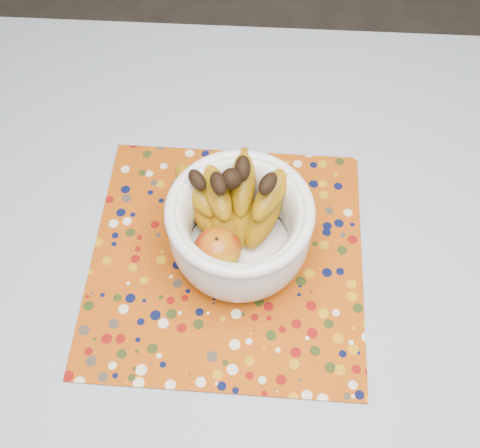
{
  "coord_description": "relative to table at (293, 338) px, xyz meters",
  "views": [
    {
      "loc": [
        -0.07,
        -0.33,
        1.57
      ],
      "look_at": [
        -0.1,
        0.11,
        0.84
      ],
      "focal_mm": 42.0,
      "sensor_mm": 36.0,
      "label": 1
    }
  ],
  "objects": [
    {
      "name": "placemat",
      "position": [
        -0.12,
        0.1,
        0.09
      ],
      "size": [
        0.44,
        0.44,
        0.0
      ],
      "primitive_type": "cube",
      "rotation": [
        0.0,
        0.0,
        -0.01
      ],
      "color": "#983E08",
      "rests_on": "tablecloth"
    },
    {
      "name": "fruit_bowl",
      "position": [
        -0.1,
        0.12,
        0.17
      ],
      "size": [
        0.26,
        0.23,
        0.17
      ],
      "color": "silver",
      "rests_on": "placemat"
    },
    {
      "name": "tablecloth",
      "position": [
        0.0,
        0.0,
        0.08
      ],
      "size": [
        1.32,
        1.32,
        0.01
      ],
      "primitive_type": "cube",
      "color": "slate",
      "rests_on": "table"
    },
    {
      "name": "table",
      "position": [
        0.0,
        0.0,
        0.0
      ],
      "size": [
        1.2,
        1.2,
        0.75
      ],
      "color": "brown",
      "rests_on": "ground"
    }
  ]
}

